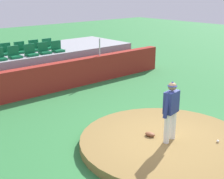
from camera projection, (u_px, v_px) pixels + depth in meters
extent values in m
plane|color=#317C3D|center=(165.00, 146.00, 9.05)|extent=(60.00, 60.00, 0.00)
cylinder|color=olive|center=(165.00, 142.00, 9.01)|extent=(4.79, 4.79, 0.23)
cylinder|color=white|center=(167.00, 129.00, 8.62)|extent=(0.16, 0.16, 0.83)
cylinder|color=white|center=(173.00, 125.00, 8.86)|extent=(0.16, 0.16, 0.83)
cube|color=navy|center=(171.00, 102.00, 8.53)|extent=(0.50, 0.32, 0.60)
cylinder|color=navy|center=(167.00, 106.00, 8.35)|extent=(0.27, 0.15, 0.67)
cylinder|color=navy|center=(176.00, 101.00, 8.72)|extent=(0.30, 0.15, 0.67)
sphere|color=#8C6647|center=(172.00, 87.00, 8.40)|extent=(0.23, 0.23, 0.23)
cone|color=navy|center=(172.00, 84.00, 8.37)|extent=(0.30, 0.30, 0.13)
sphere|color=white|center=(218.00, 141.00, 8.74)|extent=(0.07, 0.07, 0.07)
ellipsoid|color=brown|center=(150.00, 134.00, 9.11)|extent=(0.25, 0.33, 0.11)
cube|color=maroon|center=(46.00, 79.00, 13.48)|extent=(13.35, 0.40, 1.21)
cylinder|color=silver|center=(100.00, 47.00, 15.02)|extent=(0.06, 0.06, 0.81)
cube|color=#98999F|center=(19.00, 67.00, 15.19)|extent=(11.42, 3.43, 1.42)
cube|color=#106438|center=(0.00, 59.00, 13.17)|extent=(0.48, 0.44, 0.10)
cube|color=#106438|center=(15.00, 57.00, 13.61)|extent=(0.48, 0.44, 0.10)
cube|color=#106438|center=(13.00, 50.00, 13.66)|extent=(0.48, 0.08, 0.40)
cube|color=#106438|center=(32.00, 55.00, 14.05)|extent=(0.48, 0.44, 0.10)
cube|color=#106438|center=(29.00, 48.00, 14.11)|extent=(0.48, 0.08, 0.40)
cube|color=#106438|center=(45.00, 53.00, 14.52)|extent=(0.48, 0.44, 0.10)
cube|color=#106438|center=(43.00, 46.00, 14.58)|extent=(0.48, 0.08, 0.40)
cube|color=#106438|center=(58.00, 51.00, 14.93)|extent=(0.48, 0.44, 0.10)
cube|color=#106438|center=(56.00, 45.00, 14.98)|extent=(0.48, 0.08, 0.40)
cube|color=#106438|center=(7.00, 54.00, 14.30)|extent=(0.48, 0.44, 0.10)
cube|color=#106438|center=(5.00, 47.00, 14.35)|extent=(0.48, 0.08, 0.40)
cube|color=#106438|center=(21.00, 52.00, 14.67)|extent=(0.48, 0.44, 0.10)
cube|color=#106438|center=(19.00, 46.00, 14.72)|extent=(0.48, 0.08, 0.40)
cube|color=#106438|center=(36.00, 50.00, 15.16)|extent=(0.48, 0.44, 0.10)
cube|color=#106438|center=(33.00, 44.00, 15.21)|extent=(0.48, 0.08, 0.40)
cube|color=#106438|center=(49.00, 48.00, 15.59)|extent=(0.48, 0.44, 0.10)
cube|color=#106438|center=(47.00, 43.00, 15.64)|extent=(0.48, 0.08, 0.40)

